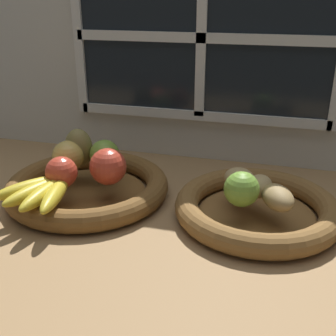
{
  "coord_description": "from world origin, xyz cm",
  "views": [
    {
      "loc": [
        19.6,
        -73.88,
        41.17
      ],
      "look_at": [
        -0.68,
        0.01,
        8.61
      ],
      "focal_mm": 44.56,
      "sensor_mm": 36.0,
      "label": 1
    }
  ],
  "objects_px": {
    "apple_red_right": "(108,167)",
    "apple_golden_left": "(68,156)",
    "apple_red_front": "(61,172)",
    "potato_oblong": "(239,178)",
    "fruit_bowl_right": "(257,208)",
    "pear_brown": "(79,148)",
    "banana_bunch_front": "(43,191)",
    "apple_green_back": "(105,155)",
    "potato_small": "(278,197)",
    "chili_pepper": "(260,192)",
    "fruit_bowl_left": "(88,187)",
    "potato_large": "(259,186)",
    "lime_near": "(242,189)"
  },
  "relations": [
    {
      "from": "potato_oblong",
      "to": "lime_near",
      "type": "bearing_deg",
      "value": -81.35
    },
    {
      "from": "fruit_bowl_left",
      "to": "lime_near",
      "type": "xyz_separation_m",
      "value": [
        0.33,
        -0.04,
        0.06
      ]
    },
    {
      "from": "apple_green_back",
      "to": "apple_golden_left",
      "type": "height_order",
      "value": "apple_golden_left"
    },
    {
      "from": "apple_green_back",
      "to": "lime_near",
      "type": "height_order",
      "value": "apple_green_back"
    },
    {
      "from": "apple_red_front",
      "to": "pear_brown",
      "type": "bearing_deg",
      "value": 98.49
    },
    {
      "from": "apple_green_back",
      "to": "banana_bunch_front",
      "type": "relative_size",
      "value": 0.4
    },
    {
      "from": "apple_red_front",
      "to": "chili_pepper",
      "type": "distance_m",
      "value": 0.39
    },
    {
      "from": "pear_brown",
      "to": "potato_small",
      "type": "bearing_deg",
      "value": -11.34
    },
    {
      "from": "lime_near",
      "to": "fruit_bowl_left",
      "type": "bearing_deg",
      "value": 172.54
    },
    {
      "from": "fruit_bowl_left",
      "to": "fruit_bowl_right",
      "type": "distance_m",
      "value": 0.36
    },
    {
      "from": "apple_green_back",
      "to": "chili_pepper",
      "type": "xyz_separation_m",
      "value": [
        0.34,
        -0.05,
        -0.02
      ]
    },
    {
      "from": "banana_bunch_front",
      "to": "potato_oblong",
      "type": "relative_size",
      "value": 2.62
    },
    {
      "from": "fruit_bowl_left",
      "to": "chili_pepper",
      "type": "distance_m",
      "value": 0.37
    },
    {
      "from": "fruit_bowl_right",
      "to": "pear_brown",
      "type": "height_order",
      "value": "pear_brown"
    },
    {
      "from": "apple_red_right",
      "to": "pear_brown",
      "type": "bearing_deg",
      "value": 144.51
    },
    {
      "from": "potato_oblong",
      "to": "chili_pepper",
      "type": "relative_size",
      "value": 0.49
    },
    {
      "from": "apple_red_right",
      "to": "banana_bunch_front",
      "type": "relative_size",
      "value": 0.46
    },
    {
      "from": "apple_red_right",
      "to": "apple_golden_left",
      "type": "xyz_separation_m",
      "value": [
        -0.11,
        0.04,
        -0.0
      ]
    },
    {
      "from": "banana_bunch_front",
      "to": "lime_near",
      "type": "distance_m",
      "value": 0.38
    },
    {
      "from": "apple_red_right",
      "to": "pear_brown",
      "type": "height_order",
      "value": "pear_brown"
    },
    {
      "from": "apple_red_front",
      "to": "apple_red_right",
      "type": "height_order",
      "value": "apple_red_right"
    },
    {
      "from": "apple_red_right",
      "to": "fruit_bowl_left",
      "type": "bearing_deg",
      "value": 161.51
    },
    {
      "from": "chili_pepper",
      "to": "apple_red_front",
      "type": "bearing_deg",
      "value": -168.25
    },
    {
      "from": "fruit_bowl_left",
      "to": "apple_green_back",
      "type": "height_order",
      "value": "apple_green_back"
    },
    {
      "from": "fruit_bowl_right",
      "to": "banana_bunch_front",
      "type": "relative_size",
      "value": 1.95
    },
    {
      "from": "banana_bunch_front",
      "to": "potato_small",
      "type": "xyz_separation_m",
      "value": [
        0.43,
        0.08,
        0.01
      ]
    },
    {
      "from": "apple_red_right",
      "to": "apple_golden_left",
      "type": "bearing_deg",
      "value": 160.78
    },
    {
      "from": "banana_bunch_front",
      "to": "apple_green_back",
      "type": "bearing_deg",
      "value": 70.33
    },
    {
      "from": "fruit_bowl_right",
      "to": "apple_red_right",
      "type": "xyz_separation_m",
      "value": [
        -0.3,
        -0.02,
        0.06
      ]
    },
    {
      "from": "potato_small",
      "to": "fruit_bowl_left",
      "type": "bearing_deg",
      "value": 174.83
    },
    {
      "from": "pear_brown",
      "to": "potato_large",
      "type": "distance_m",
      "value": 0.41
    },
    {
      "from": "apple_green_back",
      "to": "apple_golden_left",
      "type": "distance_m",
      "value": 0.08
    },
    {
      "from": "fruit_bowl_right",
      "to": "apple_green_back",
      "type": "relative_size",
      "value": 4.83
    },
    {
      "from": "apple_red_front",
      "to": "fruit_bowl_left",
      "type": "bearing_deg",
      "value": 67.44
    },
    {
      "from": "apple_golden_left",
      "to": "potato_small",
      "type": "height_order",
      "value": "apple_golden_left"
    },
    {
      "from": "apple_red_right",
      "to": "lime_near",
      "type": "distance_m",
      "value": 0.27
    },
    {
      "from": "apple_red_front",
      "to": "potato_small",
      "type": "relative_size",
      "value": 0.77
    },
    {
      "from": "fruit_bowl_left",
      "to": "pear_brown",
      "type": "xyz_separation_m",
      "value": [
        -0.04,
        0.05,
        0.07
      ]
    },
    {
      "from": "fruit_bowl_right",
      "to": "pear_brown",
      "type": "distance_m",
      "value": 0.41
    },
    {
      "from": "apple_red_front",
      "to": "apple_golden_left",
      "type": "xyz_separation_m",
      "value": [
        -0.03,
        0.08,
        0.0
      ]
    },
    {
      "from": "apple_red_front",
      "to": "potato_oblong",
      "type": "relative_size",
      "value": 1.02
    },
    {
      "from": "apple_red_right",
      "to": "pear_brown",
      "type": "distance_m",
      "value": 0.12
    },
    {
      "from": "apple_golden_left",
      "to": "potato_oblong",
      "type": "relative_size",
      "value": 1.09
    },
    {
      "from": "banana_bunch_front",
      "to": "potato_large",
      "type": "relative_size",
      "value": 2.68
    },
    {
      "from": "apple_golden_left",
      "to": "lime_near",
      "type": "height_order",
      "value": "apple_golden_left"
    },
    {
      "from": "pear_brown",
      "to": "potato_oblong",
      "type": "xyz_separation_m",
      "value": [
        0.36,
        -0.02,
        -0.02
      ]
    },
    {
      "from": "pear_brown",
      "to": "chili_pepper",
      "type": "distance_m",
      "value": 0.41
    },
    {
      "from": "fruit_bowl_left",
      "to": "potato_small",
      "type": "bearing_deg",
      "value": -5.17
    },
    {
      "from": "apple_green_back",
      "to": "pear_brown",
      "type": "xyz_separation_m",
      "value": [
        -0.06,
        0.0,
        0.01
      ]
    },
    {
      "from": "potato_large",
      "to": "fruit_bowl_right",
      "type": "bearing_deg",
      "value": 0.0
    }
  ]
}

